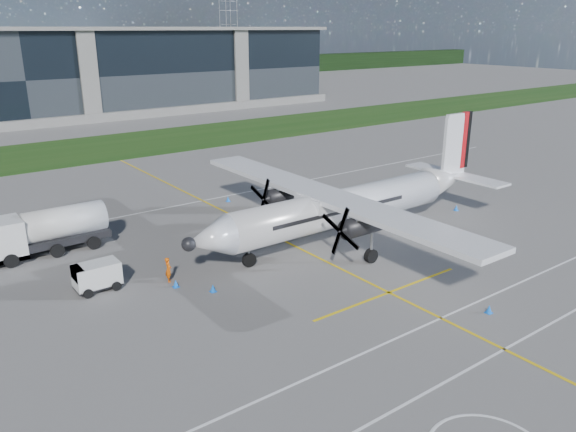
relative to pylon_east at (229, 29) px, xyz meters
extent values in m
plane|color=slate|center=(-85.00, -110.00, -15.00)|extent=(400.00, 400.00, 0.00)
cube|color=#194011|center=(-85.00, -102.00, -14.98)|extent=(400.00, 18.00, 0.04)
cube|color=black|center=(-85.00, -70.00, -7.50)|extent=(120.00, 20.00, 15.00)
cube|color=yellow|center=(-82.00, -140.00, -14.99)|extent=(0.20, 70.00, 0.01)
cube|color=white|center=(-85.00, -164.00, -14.99)|extent=(90.00, 0.15, 0.01)
imported|color=#F25907|center=(-92.18, -146.43, -14.06)|extent=(0.77, 0.90, 1.88)
cone|color=blue|center=(-90.65, -149.44, -14.75)|extent=(0.36, 0.36, 0.50)
cone|color=blue|center=(-92.21, -147.48, -14.75)|extent=(0.36, 0.36, 0.50)
cone|color=blue|center=(-80.18, -133.61, -14.75)|extent=(0.36, 0.36, 0.50)
cone|color=blue|center=(-79.31, -161.22, -14.75)|extent=(0.36, 0.36, 0.50)
cone|color=blue|center=(-65.21, -148.08, -14.75)|extent=(0.36, 0.36, 0.50)
camera|label=1|loc=(-105.57, -177.39, 0.50)|focal=35.00mm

